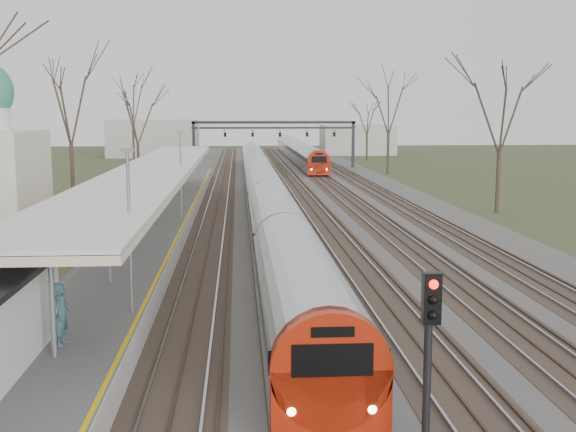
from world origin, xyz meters
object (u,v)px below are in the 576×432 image
object	(u,v)px
train_near	(261,182)
passenger	(61,314)
train_far	(297,150)
signal_post	(429,341)

from	to	relation	value
train_near	passenger	world-z (taller)	train_near
train_far	signal_post	xyz separation A→B (m)	(-5.25, -95.39, 1.25)
train_near	train_far	xyz separation A→B (m)	(7.00, 49.52, 0.00)
train_near	train_far	bearing A→B (deg)	81.95
train_near	train_far	world-z (taller)	same
train_far	signal_post	size ratio (longest dim) A/B	14.69
train_far	passenger	size ratio (longest dim) A/B	35.41
passenger	signal_post	world-z (taller)	signal_post
train_near	train_far	distance (m)	50.01
train_near	passenger	distance (m)	40.85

